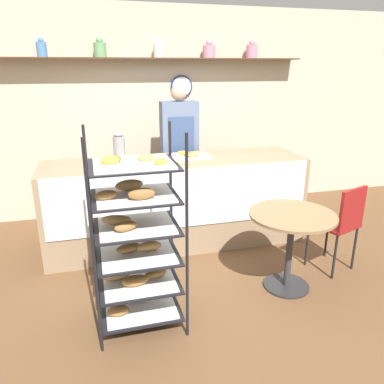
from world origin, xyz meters
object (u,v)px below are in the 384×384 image
pastry_rack (135,239)px  cafe_table (291,232)px  person_worker (179,150)px  cafe_chair (342,220)px  donut_tray_counter (189,155)px  coffee_carafe (119,148)px

pastry_rack → cafe_table: 1.41m
person_worker → cafe_table: person_worker is taller
pastry_rack → cafe_chair: pastry_rack is taller
pastry_rack → person_worker: 2.11m
cafe_chair → person_worker: bearing=-73.8°
pastry_rack → donut_tray_counter: 1.67m
pastry_rack → cafe_chair: 2.04m
person_worker → cafe_chair: (1.21, -1.67, -0.40)m
cafe_chair → pastry_rack: bearing=-12.0°
person_worker → cafe_table: bearing=-72.0°
pastry_rack → donut_tray_counter: bearing=60.8°
person_worker → cafe_table: size_ratio=2.29×
pastry_rack → cafe_chair: (2.01, 0.27, -0.18)m
cafe_chair → donut_tray_counter: bearing=-63.7°
cafe_table → coffee_carafe: size_ratio=2.34×
cafe_chair → cafe_table: bearing=-7.6°
person_worker → donut_tray_counter: size_ratio=3.48×
cafe_table → cafe_chair: size_ratio=0.86×
coffee_carafe → donut_tray_counter: (0.78, 0.07, -0.14)m
coffee_carafe → donut_tray_counter: 0.80m
person_worker → cafe_chair: size_ratio=1.96×
cafe_chair → coffee_carafe: size_ratio=2.73×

